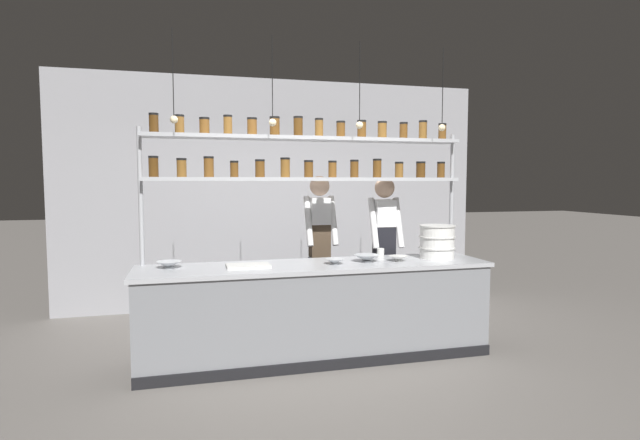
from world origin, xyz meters
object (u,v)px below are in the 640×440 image
Objects in this scene: cutting_board at (248,266)px; serving_cup_front at (380,253)px; chef_left at (320,241)px; prep_bowl_near_right at (169,265)px; spice_shelf_unit at (308,161)px; chef_center at (384,243)px; prep_bowl_near_left at (367,258)px; prep_bowl_center_front at (398,259)px; container_stack at (437,242)px; prep_bowl_center_back at (335,261)px.

cutting_board is 4.35× the size of serving_cup_front.
prep_bowl_near_right is at bearing -156.39° from chef_left.
spice_shelf_unit is 1.87× the size of chef_center.
prep_bowl_near_left is 2.77× the size of serving_cup_front.
prep_bowl_center_front is (1.49, -0.02, 0.01)m from cutting_board.
serving_cup_front is (2.12, 0.13, 0.02)m from prep_bowl_near_right.
chef_center reaches higher than prep_bowl_near_right.
serving_cup_front is at bearing 3.50° from prep_bowl_near_right.
spice_shelf_unit is at bearing 166.90° from container_stack.
chef_center reaches higher than serving_cup_front.
spice_shelf_unit is 1.23m from cutting_board.
chef_center is 4.72× the size of container_stack.
chef_center reaches higher than prep_bowl_center_front.
container_stack is 1.98× the size of prep_bowl_center_back.
serving_cup_front is at bearing -49.61° from chef_left.
chef_center is 6.89× the size of prep_bowl_near_left.
serving_cup_front is (1.42, 0.27, 0.03)m from cutting_board.
cutting_board is (-0.65, -0.35, -0.98)m from spice_shelf_unit.
prep_bowl_near_right is (-1.36, -0.21, -0.97)m from spice_shelf_unit.
spice_shelf_unit is 1.85× the size of chef_left.
container_stack is 1.64× the size of prep_bowl_near_right.
spice_shelf_unit is 1.57m from container_stack.
spice_shelf_unit is at bearing -117.32° from chef_left.
chef_center is at bearing 39.17° from prep_bowl_center_back.
chef_center reaches higher than container_stack.
prep_bowl_near_left is 0.32m from prep_bowl_center_front.
spice_shelf_unit reaches higher than prep_bowl_near_right.
chef_center is 0.98m from prep_bowl_center_back.
cutting_board is 1.17m from prep_bowl_near_left.
prep_bowl_near_left is 1.36× the size of prep_bowl_center_back.
prep_bowl_center_front is (-0.46, -0.07, -0.15)m from container_stack.
serving_cup_front is (0.77, -0.08, -0.95)m from spice_shelf_unit.
prep_bowl_center_front is (0.84, -0.37, -0.97)m from spice_shelf_unit.
chef_left is at bearing 141.93° from container_stack.
serving_cup_front reaches higher than prep_bowl_center_front.
prep_bowl_center_front is 0.66m from prep_bowl_center_back.
container_stack is at bearing 4.17° from prep_bowl_center_back.
container_stack is 0.79m from prep_bowl_near_left.
prep_bowl_near_left is at bearing 9.72° from prep_bowl_center_back.
chef_center is at bearing 53.60° from prep_bowl_near_left.
prep_bowl_center_front is (0.58, -0.88, -0.09)m from chef_left.
chef_left is 0.90m from prep_bowl_center_back.
spice_shelf_unit is 1.68m from prep_bowl_near_right.
chef_center is 19.07× the size of serving_cup_front.
spice_shelf_unit is 1.05m from chef_left.
chef_left is 7.82× the size of prep_bowl_near_right.
serving_cup_front is (-0.53, 0.23, -0.13)m from container_stack.
prep_bowl_center_front is (0.32, -0.04, -0.01)m from prep_bowl_near_left.
prep_bowl_center_back is at bearing -138.34° from chef_center.
chef_center is at bearing 124.49° from container_stack.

